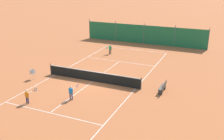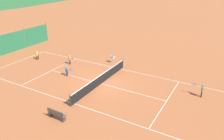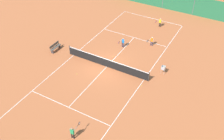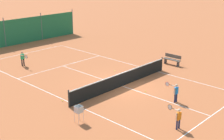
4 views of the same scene
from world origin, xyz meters
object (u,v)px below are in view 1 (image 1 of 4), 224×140
tennis_ball_by_net_right (123,75)px  tennis_ball_far_corner (86,89)px  player_near_service (71,91)px  tennis_net (93,76)px  tennis_ball_alley_left (59,71)px  ball_hopper (33,72)px  courtside_bench (163,87)px  player_far_baseline (28,95)px  player_far_service (110,49)px

tennis_ball_by_net_right → tennis_ball_far_corner: same height
tennis_ball_far_corner → player_near_service: bearing=89.6°
player_near_service → tennis_ball_far_corner: size_ratio=17.26×
player_near_service → tennis_ball_by_net_right: 6.68m
tennis_net → tennis_ball_far_corner: tennis_net is taller
tennis_ball_by_net_right → tennis_ball_alley_left: 6.42m
player_near_service → tennis_ball_alley_left: 6.72m
player_near_service → tennis_ball_by_net_right: size_ratio=17.26×
ball_hopper → courtside_bench: bearing=-170.5°
player_far_baseline → player_near_service: bearing=-145.4°
tennis_net → tennis_ball_far_corner: 1.86m
player_far_service → ball_hopper: size_ratio=1.32×
player_far_service → tennis_ball_far_corner: player_far_service is taller
tennis_net → tennis_ball_alley_left: size_ratio=139.09×
player_far_baseline → tennis_ball_alley_left: player_far_baseline is taller
player_near_service → courtside_bench: 7.40m
player_far_baseline → ball_hopper: size_ratio=1.23×
player_far_baseline → tennis_ball_far_corner: player_far_baseline is taller
tennis_ball_far_corner → tennis_ball_alley_left: 5.31m
player_near_service → player_far_baseline: size_ratio=1.04×
tennis_ball_by_net_right → tennis_ball_alley_left: same height
tennis_net → player_near_service: bearing=93.6°
player_near_service → tennis_ball_alley_left: player_near_service is taller
tennis_ball_by_net_right → tennis_ball_far_corner: 4.57m
tennis_net → tennis_ball_alley_left: tennis_net is taller
player_near_service → ball_hopper: bearing=-21.9°
tennis_net → tennis_ball_far_corner: bearing=98.5°
tennis_ball_far_corner → tennis_net: bearing=-81.5°
player_far_service → tennis_ball_far_corner: size_ratio=17.84×
player_near_service → player_far_baseline: bearing=34.6°
tennis_ball_by_net_right → player_far_service: bearing=-56.6°
player_far_baseline → courtside_bench: size_ratio=0.73×
tennis_net → player_far_baseline: 6.28m
player_near_service → ball_hopper: (5.54, -2.23, -0.01)m
tennis_net → courtside_bench: tennis_net is taller
tennis_ball_far_corner → courtside_bench: bearing=-161.8°
player_far_baseline → ball_hopper: (2.89, -4.07, 0.01)m
player_near_service → courtside_bench: bearing=-145.5°
player_far_service → courtside_bench: player_far_service is taller
ball_hopper → player_far_service: bearing=-106.6°
player_far_service → ball_hopper: bearing=73.4°
player_far_service → ball_hopper: 10.89m
player_far_service → tennis_ball_by_net_right: player_far_service is taller
tennis_ball_by_net_right → ball_hopper: (7.23, 4.20, 0.62)m
tennis_net → ball_hopper: bearing=18.1°
tennis_ball_far_corner → ball_hopper: ball_hopper is taller
tennis_net → player_near_service: (-0.25, 3.96, 0.17)m
tennis_ball_by_net_right → courtside_bench: (-4.41, 2.24, 0.42)m
player_far_service → tennis_ball_far_corner: 10.79m
tennis_net → player_far_baseline: bearing=67.5°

